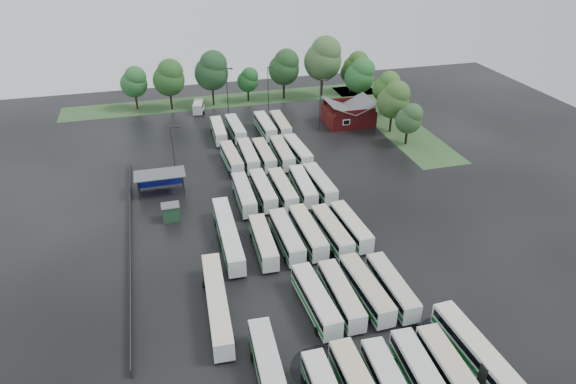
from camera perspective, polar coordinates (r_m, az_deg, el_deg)
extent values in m
plane|color=black|center=(71.72, 0.97, -6.47)|extent=(160.00, 160.00, 0.00)
cube|color=maroon|center=(113.95, 6.72, 8.38)|extent=(10.00, 8.00, 3.40)
cube|color=#4C4F51|center=(112.19, 5.59, 9.52)|extent=(5.07, 8.60, 2.19)
cube|color=#4C4F51|center=(113.98, 7.98, 9.69)|extent=(5.07, 8.60, 2.19)
cube|color=maroon|center=(109.73, 7.54, 8.72)|extent=(9.00, 0.20, 1.20)
cube|color=silver|center=(109.64, 6.51, 7.71)|extent=(1.60, 0.12, 1.20)
cylinder|color=#2D2D30|center=(85.98, -16.28, 0.11)|extent=(0.16, 0.16, 3.40)
cylinder|color=#2D2D30|center=(85.91, -11.52, 0.72)|extent=(0.16, 0.16, 3.40)
cylinder|color=#2D2D30|center=(88.81, -16.31, 1.08)|extent=(0.16, 0.16, 3.40)
cylinder|color=#2D2D30|center=(88.75, -11.70, 1.67)|extent=(0.16, 0.16, 3.40)
cube|color=#4C4F51|center=(86.47, -14.09, 1.95)|extent=(8.20, 4.20, 0.15)
cube|color=navy|center=(89.02, -14.01, 1.40)|extent=(7.60, 0.08, 2.60)
cube|color=#1E4428|center=(79.62, -12.87, -2.25)|extent=(2.50, 2.00, 2.50)
cube|color=#4C4F51|center=(78.96, -12.98, -1.44)|extent=(2.70, 2.20, 0.12)
cube|color=#2D4F25|center=(129.07, -6.23, 10.12)|extent=(80.00, 10.00, 0.01)
cube|color=#2D4F25|center=(118.45, 11.23, 7.96)|extent=(10.00, 50.00, 0.01)
cube|color=#2D2D30|center=(76.27, -17.08, -4.98)|extent=(0.10, 50.00, 1.20)
cylinder|color=black|center=(54.46, 3.23, -20.36)|extent=(2.31, 0.87, 0.87)
cube|color=#C7B895|center=(51.43, 8.12, -20.13)|extent=(2.35, 10.92, 0.11)
cylinder|color=black|center=(55.54, 6.44, -19.23)|extent=(2.39, 0.90, 0.90)
cube|color=#BBB9B4|center=(52.15, 11.55, -19.75)|extent=(2.62, 10.72, 0.11)
cylinder|color=black|center=(56.09, 9.67, -18.94)|extent=(2.33, 0.88, 0.88)
cube|color=silver|center=(54.56, 14.77, -19.44)|extent=(2.79, 11.23, 2.55)
cube|color=black|center=(54.18, 14.84, -19.08)|extent=(2.82, 10.79, 0.82)
cube|color=#0B6420|center=(54.97, 14.70, -19.83)|extent=(2.82, 11.01, 0.56)
cube|color=#BBB9B3|center=(53.59, 14.96, -18.50)|extent=(2.68, 10.90, 0.11)
cylinder|color=black|center=(57.51, 12.86, -17.81)|extent=(2.37, 0.89, 0.89)
cube|color=silver|center=(55.66, 17.75, -18.75)|extent=(2.64, 11.32, 2.58)
cube|color=black|center=(55.29, 17.83, -18.38)|extent=(2.68, 10.87, 0.83)
cube|color=#126123|center=(56.07, 17.66, -19.14)|extent=(2.68, 11.10, 0.57)
cube|color=#C3B293|center=(54.70, 17.97, -17.80)|extent=(2.53, 10.98, 0.11)
cylinder|color=black|center=(58.56, 15.68, -17.20)|extent=(2.39, 0.90, 0.90)
cube|color=silver|center=(61.15, 3.09, -11.87)|extent=(2.87, 11.18, 2.54)
cube|color=black|center=(60.82, 3.10, -11.51)|extent=(2.90, 10.74, 0.81)
cube|color=#0E6E21|center=(61.52, 3.08, -12.26)|extent=(2.90, 10.96, 0.56)
cube|color=beige|center=(60.30, 3.12, -10.92)|extent=(2.76, 10.84, 0.11)
cylinder|color=black|center=(59.56, 4.14, -14.94)|extent=(2.35, 0.89, 0.89)
cylinder|color=black|center=(64.54, 2.08, -10.73)|extent=(2.35, 0.89, 0.89)
cube|color=silver|center=(62.12, 5.90, -11.29)|extent=(2.26, 10.78, 2.47)
cube|color=black|center=(61.80, 5.92, -10.95)|extent=(2.31, 10.34, 0.79)
cube|color=#14682C|center=(62.47, 5.87, -11.67)|extent=(2.31, 10.56, 0.54)
cube|color=beige|center=(61.30, 5.96, -10.38)|extent=(2.17, 10.45, 0.11)
cylinder|color=black|center=(60.58, 7.00, -14.20)|extent=(2.29, 0.86, 0.86)
cylinder|color=black|center=(65.36, 4.78, -10.24)|extent=(2.29, 0.86, 0.86)
cube|color=silver|center=(63.20, 8.65, -10.61)|extent=(2.87, 11.29, 2.56)
cube|color=black|center=(62.88, 8.69, -10.25)|extent=(2.90, 10.84, 0.82)
cube|color=#0C7022|center=(63.56, 8.61, -11.00)|extent=(2.90, 11.07, 0.56)
cube|color=#B9AB8E|center=(62.37, 8.74, -9.67)|extent=(2.76, 10.95, 0.11)
cylinder|color=black|center=(61.63, 9.88, -13.55)|extent=(2.38, 0.89, 0.89)
cylinder|color=black|center=(66.52, 7.36, -9.58)|extent=(2.38, 0.89, 0.89)
cube|color=silver|center=(64.23, 11.46, -10.24)|extent=(2.34, 10.74, 2.46)
cube|color=black|center=(63.93, 11.50, -9.90)|extent=(2.39, 10.31, 0.79)
cube|color=#1C6C31|center=(64.57, 11.41, -10.61)|extent=(2.38, 10.52, 0.54)
cube|color=#B9B29F|center=(63.44, 11.57, -9.35)|extent=(2.25, 10.41, 0.11)
cylinder|color=black|center=(62.76, 12.71, -12.98)|extent=(2.28, 0.86, 0.86)
cylinder|color=black|center=(67.35, 10.11, -9.29)|extent=(2.28, 0.86, 0.86)
cube|color=silver|center=(70.61, -2.77, -5.54)|extent=(2.54, 10.75, 2.45)
cube|color=black|center=(70.33, -2.78, -5.21)|extent=(2.58, 10.33, 0.78)
cube|color=#186D2F|center=(70.92, -2.76, -5.89)|extent=(2.58, 10.54, 0.54)
cube|color=beige|center=(69.89, -2.79, -4.68)|extent=(2.44, 10.43, 0.11)
cylinder|color=black|center=(68.62, -2.11, -7.95)|extent=(2.27, 0.86, 0.86)
cylinder|color=black|center=(74.07, -3.33, -4.86)|extent=(2.27, 0.86, 0.86)
cube|color=silver|center=(71.51, -0.17, -4.93)|extent=(2.48, 11.15, 2.55)
cube|color=black|center=(71.23, -0.17, -4.59)|extent=(2.53, 10.71, 0.82)
cube|color=#1D6934|center=(71.83, -0.17, -5.30)|extent=(2.52, 10.93, 0.56)
cube|color=beige|center=(70.78, -0.17, -4.05)|extent=(2.38, 10.82, 0.11)
cylinder|color=black|center=(69.45, 0.60, -7.39)|extent=(2.36, 0.89, 0.89)
cylinder|color=black|center=(75.09, -0.87, -4.27)|extent=(2.36, 0.89, 0.89)
cube|color=silver|center=(72.45, 2.20, -4.44)|extent=(2.63, 11.32, 2.58)
cube|color=black|center=(72.17, 2.21, -4.10)|extent=(2.68, 10.87, 0.83)
cube|color=#116622|center=(72.77, 2.19, -4.81)|extent=(2.67, 11.09, 0.57)
cube|color=beige|center=(71.72, 2.22, -3.55)|extent=(2.53, 10.98, 0.11)
cylinder|color=black|center=(70.38, 3.05, -6.88)|extent=(2.39, 0.90, 0.90)
cylinder|color=black|center=(76.04, 1.38, -3.80)|extent=(2.39, 0.90, 0.90)
cube|color=silver|center=(72.89, 4.88, -4.34)|extent=(2.81, 11.13, 2.53)
cube|color=black|center=(72.61, 4.89, -4.00)|extent=(2.84, 10.69, 0.81)
cube|color=#0F6E27|center=(73.20, 4.86, -4.70)|extent=(2.85, 10.91, 0.56)
cube|color=#C0B499|center=(72.18, 4.92, -3.47)|extent=(2.70, 10.79, 0.11)
cylinder|color=black|center=(70.90, 5.79, -6.70)|extent=(2.34, 0.88, 0.88)
cylinder|color=black|center=(76.35, 3.96, -3.72)|extent=(2.34, 0.88, 0.88)
cube|color=silver|center=(74.32, 6.98, -3.78)|extent=(2.77, 10.79, 2.45)
cube|color=black|center=(74.06, 7.00, -3.47)|extent=(2.80, 10.37, 0.78)
cube|color=#137030|center=(74.61, 6.96, -4.13)|extent=(2.80, 10.58, 0.54)
cube|color=beige|center=(73.64, 7.04, -2.96)|extent=(2.67, 10.47, 0.11)
cylinder|color=black|center=(72.41, 7.91, -6.01)|extent=(2.27, 0.86, 0.86)
cylinder|color=black|center=(77.64, 6.01, -3.22)|extent=(2.27, 0.86, 0.86)
cube|color=silver|center=(81.95, -4.91, -0.26)|extent=(2.46, 10.97, 2.51)
cube|color=black|center=(81.70, -4.92, 0.04)|extent=(2.50, 10.54, 0.80)
cube|color=#196B2A|center=(82.22, -4.89, -0.60)|extent=(2.50, 10.75, 0.55)
cube|color=beige|center=(81.32, -4.94, 0.54)|extent=(2.36, 10.64, 0.11)
cylinder|color=black|center=(79.60, -4.39, -2.24)|extent=(2.32, 0.87, 0.87)
cylinder|color=black|center=(85.57, -5.31, 0.12)|extent=(2.32, 0.87, 0.87)
cube|color=silver|center=(82.96, -2.79, 0.21)|extent=(2.38, 10.94, 2.50)
cube|color=black|center=(82.72, -2.80, 0.51)|extent=(2.43, 10.50, 0.80)
cube|color=#146625|center=(83.22, -2.78, -0.12)|extent=(2.42, 10.72, 0.55)
cube|color=beige|center=(82.34, -2.81, 1.00)|extent=(2.28, 10.61, 0.11)
cylinder|color=black|center=(80.62, -2.22, -1.73)|extent=(2.32, 0.87, 0.87)
cylinder|color=black|center=(86.56, -3.28, 0.56)|extent=(2.32, 0.87, 0.87)
cube|color=silver|center=(83.11, -0.59, 0.31)|extent=(2.41, 11.01, 2.52)
cube|color=black|center=(82.87, -0.59, 0.61)|extent=(2.46, 10.57, 0.81)
cube|color=#1B672F|center=(83.38, -0.59, -0.02)|extent=(2.45, 10.79, 0.55)
cube|color=beige|center=(82.49, -0.60, 1.10)|extent=(2.31, 10.68, 0.11)
cylinder|color=black|center=(80.79, 0.04, -1.63)|extent=(2.33, 0.88, 0.88)
cylinder|color=black|center=(86.70, -1.17, 0.66)|extent=(2.33, 0.88, 0.88)
cube|color=silver|center=(84.15, 1.68, 0.67)|extent=(2.71, 10.96, 2.49)
cube|color=black|center=(83.91, 1.68, 0.97)|extent=(2.74, 10.52, 0.80)
cube|color=#0D6C24|center=(84.41, 1.67, 0.35)|extent=(2.74, 10.74, 0.55)
cube|color=silver|center=(83.54, 1.69, 1.45)|extent=(2.60, 10.63, 0.11)
cylinder|color=black|center=(81.87, 2.36, -1.21)|extent=(2.31, 0.87, 0.87)
cylinder|color=black|center=(87.67, 1.01, 1.01)|extent=(2.31, 0.87, 0.87)
cube|color=silver|center=(85.05, 3.56, 0.96)|extent=(2.63, 10.99, 2.50)
cube|color=black|center=(84.82, 3.57, 1.26)|extent=(2.67, 10.56, 0.80)
cube|color=#1F7335|center=(85.31, 3.55, 0.64)|extent=(2.67, 10.77, 0.55)
cube|color=beige|center=(84.45, 3.58, 1.74)|extent=(2.53, 10.66, 0.11)
cylinder|color=black|center=(82.78, 4.29, -0.91)|extent=(2.32, 0.87, 0.87)
cylinder|color=black|center=(88.56, 2.82, 1.28)|extent=(2.32, 0.87, 0.87)
cube|color=silver|center=(94.14, -6.28, 3.74)|extent=(2.70, 10.83, 2.46)
cube|color=black|center=(93.93, -6.30, 4.01)|extent=(2.73, 10.41, 0.79)
cube|color=#0A6E29|center=(94.37, -6.26, 3.45)|extent=(2.73, 10.62, 0.54)
cube|color=#C1B297|center=(93.60, -6.32, 4.45)|extent=(2.59, 10.51, 0.11)
cylinder|color=black|center=(91.62, -5.88, 2.16)|extent=(2.28, 0.86, 0.86)
cylinder|color=black|center=(97.74, -6.58, 3.92)|extent=(2.28, 0.86, 0.86)
cube|color=silver|center=(94.82, -4.44, 4.06)|extent=(2.41, 11.05, 2.53)
cube|color=black|center=(94.61, -4.46, 4.34)|extent=(2.46, 10.61, 0.81)
cube|color=#0C6926|center=(95.06, -4.43, 3.75)|extent=(2.45, 10.83, 0.56)
cube|color=beige|center=(94.27, -4.47, 4.78)|extent=(2.31, 10.72, 0.11)
cylinder|color=black|center=(92.25, -3.99, 2.45)|extent=(2.34, 0.88, 0.88)
cylinder|color=black|center=(98.50, -4.82, 4.23)|extent=(2.34, 0.88, 0.88)
cube|color=silver|center=(95.08, -2.67, 4.16)|extent=(2.33, 10.71, 2.45)
cube|color=black|center=(94.87, -2.68, 4.42)|extent=(2.38, 10.29, 0.78)
cube|color=#146227|center=(95.30, -2.66, 3.86)|extent=(2.37, 10.50, 0.54)
cube|color=#C2B294|center=(94.55, -2.69, 4.85)|extent=(2.24, 10.39, 0.11)
cylinder|color=black|center=(92.60, -2.18, 2.61)|extent=(2.27, 0.86, 0.86)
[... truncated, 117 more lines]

